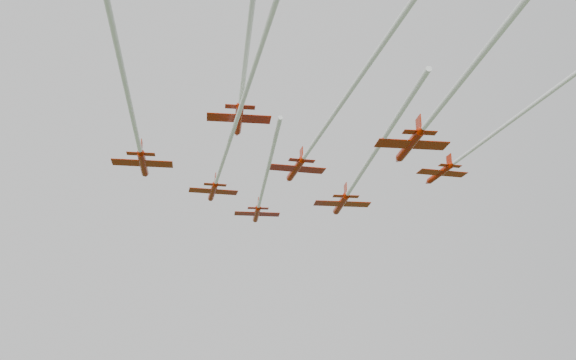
{
  "coord_description": "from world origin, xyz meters",
  "views": [
    {
      "loc": [
        -2.73,
        -96.93,
        16.56
      ],
      "look_at": [
        -0.09,
        -0.12,
        50.43
      ],
      "focal_mm": 40.0,
      "sensor_mm": 36.0,
      "label": 1
    }
  ],
  "objects_px": {
    "jet_row4_right": "(437,111)",
    "jet_row3_mid": "(328,122)",
    "jet_row3_right": "(469,152)",
    "jet_row2_right": "(356,181)",
    "jet_row3_left": "(131,111)",
    "jet_row2_left": "(225,154)",
    "jet_lead": "(261,196)",
    "jet_row4_left": "(247,45)"
  },
  "relations": [
    {
      "from": "jet_lead",
      "to": "jet_row2_right",
      "type": "xyz_separation_m",
      "value": [
        14.9,
        -9.81,
        -0.61
      ]
    },
    {
      "from": "jet_row2_right",
      "to": "jet_row3_right",
      "type": "distance_m",
      "value": 17.53
    },
    {
      "from": "jet_row2_right",
      "to": "jet_row4_left",
      "type": "relative_size",
      "value": 0.83
    },
    {
      "from": "jet_row3_mid",
      "to": "jet_row4_right",
      "type": "distance_m",
      "value": 13.85
    },
    {
      "from": "jet_lead",
      "to": "jet_row2_left",
      "type": "relative_size",
      "value": 0.78
    },
    {
      "from": "jet_row2_left",
      "to": "jet_row4_right",
      "type": "xyz_separation_m",
      "value": [
        25.99,
        -15.38,
        -0.38
      ]
    },
    {
      "from": "jet_row2_right",
      "to": "jet_row4_left",
      "type": "bearing_deg",
      "value": -118.07
    },
    {
      "from": "jet_row2_left",
      "to": "jet_row2_right",
      "type": "height_order",
      "value": "jet_row2_right"
    },
    {
      "from": "jet_row3_mid",
      "to": "jet_row4_right",
      "type": "xyz_separation_m",
      "value": [
        12.31,
        -6.22,
        -1.21
      ]
    },
    {
      "from": "jet_row3_left",
      "to": "jet_row4_right",
      "type": "bearing_deg",
      "value": -5.03
    },
    {
      "from": "jet_row4_right",
      "to": "jet_row3_mid",
      "type": "bearing_deg",
      "value": 147.7
    },
    {
      "from": "jet_lead",
      "to": "jet_row4_right",
      "type": "xyz_separation_m",
      "value": [
        21.25,
        -35.63,
        -0.71
      ]
    },
    {
      "from": "jet_row3_left",
      "to": "jet_lead",
      "type": "bearing_deg",
      "value": 62.07
    },
    {
      "from": "jet_lead",
      "to": "jet_row3_right",
      "type": "bearing_deg",
      "value": -34.1
    },
    {
      "from": "jet_row3_right",
      "to": "jet_row4_right",
      "type": "height_order",
      "value": "jet_row3_right"
    },
    {
      "from": "jet_row3_right",
      "to": "jet_row4_left",
      "type": "xyz_separation_m",
      "value": [
        -31.55,
        -29.45,
        -0.24
      ]
    },
    {
      "from": "jet_row4_left",
      "to": "jet_row4_right",
      "type": "relative_size",
      "value": 1.3
    },
    {
      "from": "jet_row2_right",
      "to": "jet_row3_left",
      "type": "distance_m",
      "value": 39.61
    },
    {
      "from": "jet_lead",
      "to": "jet_row2_left",
      "type": "bearing_deg",
      "value": -108.18
    },
    {
      "from": "jet_row3_left",
      "to": "jet_row2_right",
      "type": "bearing_deg",
      "value": 35.89
    },
    {
      "from": "jet_row3_left",
      "to": "jet_row3_right",
      "type": "relative_size",
      "value": 1.49
    },
    {
      "from": "jet_row2_right",
      "to": "jet_row3_mid",
      "type": "bearing_deg",
      "value": -111.79
    },
    {
      "from": "jet_row2_right",
      "to": "jet_row3_left",
      "type": "height_order",
      "value": "jet_row2_right"
    },
    {
      "from": "jet_row2_right",
      "to": "jet_row3_right",
      "type": "bearing_deg",
      "value": -29.6
    },
    {
      "from": "jet_row2_left",
      "to": "jet_row4_right",
      "type": "relative_size",
      "value": 1.23
    },
    {
      "from": "jet_row2_left",
      "to": "jet_row3_right",
      "type": "height_order",
      "value": "jet_row3_right"
    },
    {
      "from": "jet_lead",
      "to": "jet_row2_right",
      "type": "distance_m",
      "value": 17.85
    },
    {
      "from": "jet_lead",
      "to": "jet_row2_left",
      "type": "xyz_separation_m",
      "value": [
        -4.74,
        -20.24,
        -0.33
      ]
    },
    {
      "from": "jet_row3_mid",
      "to": "jet_row3_right",
      "type": "xyz_separation_m",
      "value": [
        21.76,
        12.32,
        1.03
      ]
    },
    {
      "from": "jet_row2_right",
      "to": "jet_row3_mid",
      "type": "height_order",
      "value": "jet_row3_mid"
    },
    {
      "from": "jet_row3_mid",
      "to": "jet_row4_right",
      "type": "height_order",
      "value": "jet_row3_mid"
    },
    {
      "from": "jet_row4_left",
      "to": "jet_row3_right",
      "type": "bearing_deg",
      "value": 37.61
    },
    {
      "from": "jet_row2_right",
      "to": "jet_lead",
      "type": "bearing_deg",
      "value": 141.75
    },
    {
      "from": "jet_row2_left",
      "to": "jet_row3_mid",
      "type": "relative_size",
      "value": 0.96
    },
    {
      "from": "jet_row3_left",
      "to": "jet_row4_right",
      "type": "relative_size",
      "value": 1.26
    },
    {
      "from": "jet_row2_left",
      "to": "jet_row3_mid",
      "type": "xyz_separation_m",
      "value": [
        13.68,
        -9.16,
        0.83
      ]
    },
    {
      "from": "jet_row3_right",
      "to": "jet_row2_right",
      "type": "bearing_deg",
      "value": 143.5
    },
    {
      "from": "jet_row2_left",
      "to": "jet_row3_left",
      "type": "distance_m",
      "value": 18.86
    },
    {
      "from": "jet_row3_left",
      "to": "jet_row3_mid",
      "type": "xyz_separation_m",
      "value": [
        23.43,
        6.94,
        2.04
      ]
    },
    {
      "from": "jet_row2_left",
      "to": "jet_row3_right",
      "type": "distance_m",
      "value": 35.63
    },
    {
      "from": "jet_row3_mid",
      "to": "jet_row2_right",
      "type": "bearing_deg",
      "value": 61.77
    },
    {
      "from": "jet_row3_mid",
      "to": "jet_row3_left",
      "type": "bearing_deg",
      "value": -174.83
    }
  ]
}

